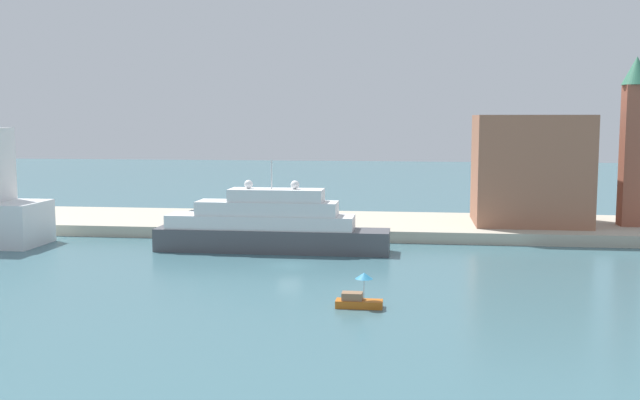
# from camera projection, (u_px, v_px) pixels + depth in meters

# --- Properties ---
(ground) EXTENTS (400.00, 400.00, 0.00)m
(ground) POSITION_uv_depth(u_px,v_px,m) (290.00, 266.00, 79.91)
(ground) COLOR #3D6670
(quay_dock) EXTENTS (110.00, 20.36, 1.51)m
(quay_dock) POSITION_uv_depth(u_px,v_px,m) (320.00, 225.00, 105.64)
(quay_dock) COLOR #B7AD99
(quay_dock) RESTS_ON ground
(large_yacht) EXTENTS (28.24, 4.84, 11.10)m
(large_yacht) POSITION_uv_depth(u_px,v_px,m) (269.00, 227.00, 88.36)
(large_yacht) COLOR #4C4C51
(large_yacht) RESTS_ON ground
(small_motorboat) EXTENTS (3.97, 1.51, 3.02)m
(small_motorboat) POSITION_uv_depth(u_px,v_px,m) (359.00, 297.00, 62.08)
(small_motorboat) COLOR #C66019
(small_motorboat) RESTS_ON ground
(work_barge) EXTENTS (4.42, 1.62, 0.84)m
(work_barge) POSITION_uv_depth(u_px,v_px,m) (181.00, 239.00, 95.34)
(work_barge) COLOR #595966
(work_barge) RESTS_ON ground
(harbor_building) EXTENTS (15.05, 12.38, 14.91)m
(harbor_building) POSITION_uv_depth(u_px,v_px,m) (530.00, 170.00, 100.86)
(harbor_building) COLOR #9E664C
(harbor_building) RESTS_ON quay_dock
(bell_tower) EXTENTS (3.80, 3.80, 22.63)m
(bell_tower) POSITION_uv_depth(u_px,v_px,m) (634.00, 135.00, 98.20)
(bell_tower) COLOR #93513D
(bell_tower) RESTS_ON quay_dock
(parked_car) EXTENTS (4.47, 1.88, 1.48)m
(parked_car) POSITION_uv_depth(u_px,v_px,m) (200.00, 217.00, 103.79)
(parked_car) COLOR silver
(parked_car) RESTS_ON quay_dock
(person_figure) EXTENTS (0.36, 0.36, 1.54)m
(person_figure) POSITION_uv_depth(u_px,v_px,m) (223.00, 217.00, 102.66)
(person_figure) COLOR #334C8C
(person_figure) RESTS_ON quay_dock
(mooring_bollard) EXTENTS (0.54, 0.54, 0.86)m
(mooring_bollard) POSITION_uv_depth(u_px,v_px,m) (294.00, 225.00, 97.10)
(mooring_bollard) COLOR black
(mooring_bollard) RESTS_ON quay_dock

